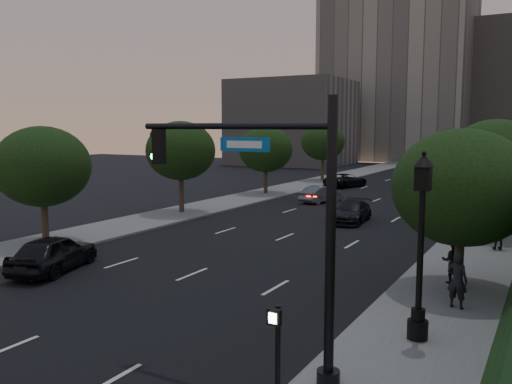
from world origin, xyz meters
The scene contains 24 objects.
ground centered at (0.00, 0.00, 0.00)m, with size 160.00×160.00×0.00m, color black.
road_surface centered at (0.00, 30.00, 0.01)m, with size 16.00×140.00×0.02m, color black.
sidewalk_right centered at (10.25, 30.00, 0.07)m, with size 4.50×140.00×0.15m, color slate.
sidewalk_left centered at (-10.25, 30.00, 0.07)m, with size 4.50×140.00×0.15m, color slate.
office_block_left centered at (-14.00, 92.00, 16.00)m, with size 26.00×20.00×32.00m, color gray.
office_block_filler centered at (-26.00, 70.00, 7.00)m, with size 18.00×16.00×14.00m, color gray.
tree_right_a centered at (10.30, 8.00, 4.02)m, with size 5.20×5.20×6.24m.
tree_right_b centered at (10.30, 20.00, 4.52)m, with size 5.20×5.20×6.74m.
tree_right_c centered at (10.30, 33.00, 4.02)m, with size 5.20×5.20×6.24m.
tree_left_a centered at (-10.30, 6.00, 4.21)m, with size 5.00×5.00×6.34m.
tree_left_b centered at (-10.30, 18.00, 4.58)m, with size 5.00×5.00×6.71m.
tree_left_c centered at (-10.30, 31.00, 4.21)m, with size 5.00×5.00×6.34m.
tree_left_d centered at (-10.30, 45.00, 4.58)m, with size 5.00×5.00×6.71m.
traffic_signal_mast centered at (7.76, -1.76, 3.67)m, with size 5.68×0.56×7.00m.
street_lamp centered at (10.08, 2.15, 2.63)m, with size 0.64×0.64×5.62m.
pedestrian_signal centered at (8.32, -3.45, 1.57)m, with size 0.30×0.33×2.50m.
sedan_near_left centered at (-5.63, 2.53, 0.82)m, with size 1.94×4.83×1.64m, color black.
sedan_mid_left centered at (-3.65, 28.46, 0.71)m, with size 1.49×4.29×1.41m, color #575A5E.
sedan_far_left centered at (-5.82, 40.49, 0.72)m, with size 2.38×5.17×1.44m, color black.
sedan_near_right centered at (1.66, 20.57, 0.70)m, with size 1.96×4.82×1.40m, color black.
sedan_far_right centered at (6.43, 36.53, 0.79)m, with size 1.86×4.62×1.57m, color #515258.
pedestrian_a centered at (10.63, 5.55, 1.10)m, with size 0.70×0.46×1.91m, color black.
pedestrian_b centered at (10.01, 8.53, 1.04)m, with size 0.87×0.68×1.79m, color black.
pedestrian_c centered at (11.02, 15.85, 1.08)m, with size 1.09×0.45×1.86m, color black.
Camera 1 is at (13.33, -13.37, 6.28)m, focal length 38.00 mm.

